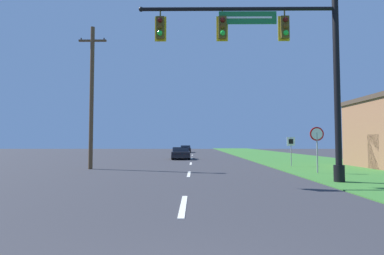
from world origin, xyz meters
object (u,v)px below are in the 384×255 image
at_px(far_car, 186,149).
at_px(route_sign_post, 291,145).
at_px(utility_pole_near, 92,95).
at_px(stop_sign, 317,139).
at_px(car_ahead, 181,153).
at_px(signal_mast, 283,60).

bearing_deg(far_car, route_sign_post, -74.82).
bearing_deg(utility_pole_near, stop_sign, -11.63).
height_order(car_ahead, far_car, same).
height_order(route_sign_post, utility_pole_near, utility_pole_near).
xyz_separation_m(car_ahead, stop_sign, (8.14, -14.51, 1.26)).
bearing_deg(route_sign_post, car_ahead, 129.81).
relative_size(car_ahead, stop_sign, 1.78).
relative_size(far_car, stop_sign, 1.75).
relative_size(signal_mast, stop_sign, 3.50).
height_order(signal_mast, route_sign_post, signal_mast).
bearing_deg(route_sign_post, utility_pole_near, -171.91).
bearing_deg(route_sign_post, signal_mast, -109.47).
xyz_separation_m(car_ahead, utility_pole_near, (-5.21, -11.76, 4.17)).
relative_size(route_sign_post, utility_pole_near, 0.22).
bearing_deg(stop_sign, route_sign_post, 89.07).
bearing_deg(far_car, car_ahead, -89.74).
bearing_deg(signal_mast, car_ahead, 106.18).
distance_m(signal_mast, route_sign_post, 9.57).
relative_size(stop_sign, utility_pole_near, 0.27).
distance_m(signal_mast, stop_sign, 5.74).
height_order(car_ahead, route_sign_post, route_sign_post).
distance_m(far_car, utility_pole_near, 33.19).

